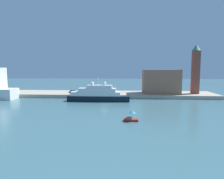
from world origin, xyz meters
The scene contains 9 objects.
ground centered at (0.00, 0.00, 0.00)m, with size 400.00×400.00×0.00m, color #3D6670.
quay_dock centered at (0.00, 26.15, 0.87)m, with size 110.00×20.30×1.75m, color #ADA38E.
large_yacht centered at (-4.18, 8.41, 2.94)m, with size 27.90×4.85×11.00m.
small_motorboat centered at (9.88, -25.24, 1.18)m, with size 4.17×1.95×3.05m.
harbor_building centered at (26.81, 25.29, 7.96)m, with size 18.62×11.84×12.41m, color #9E664C.
bell_tower centered at (44.11, 24.83, 15.14)m, with size 4.49×4.49×25.04m.
parked_car centered at (-19.38, 23.89, 2.38)m, with size 4.45×1.82×1.46m.
person_figure centered at (-13.91, 20.57, 2.52)m, with size 0.36×0.36×1.66m.
mooring_bollard centered at (1.27, 17.52, 2.17)m, with size 0.44×0.44×0.84m, color black.
Camera 1 is at (8.18, -81.27, 15.03)m, focal length 32.38 mm.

